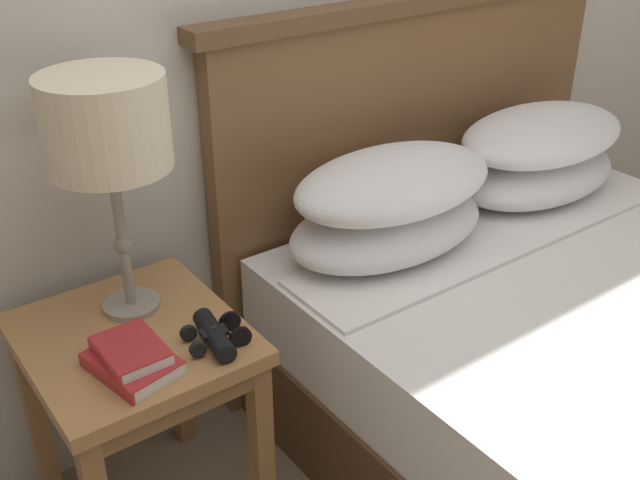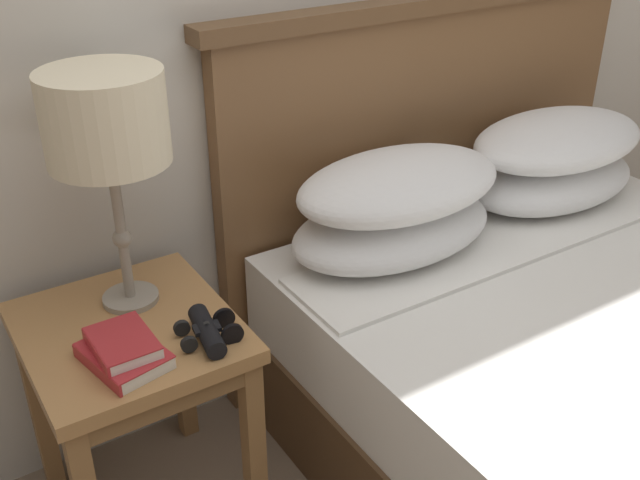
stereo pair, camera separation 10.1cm
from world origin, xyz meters
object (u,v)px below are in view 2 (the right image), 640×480
object	(u,v)px
book_on_nightstand	(123,356)
binoculars_pair	(208,331)
table_lamp	(106,124)
nightstand	(132,358)
bed	(636,393)
book_stacked_on_top	(122,343)

from	to	relation	value
book_on_nightstand	binoculars_pair	size ratio (longest dim) A/B	1.27
book_on_nightstand	table_lamp	bearing A→B (deg)	66.64
nightstand	table_lamp	size ratio (longest dim) A/B	1.04
nightstand	bed	bearing A→B (deg)	-29.06
bed	table_lamp	world-z (taller)	bed
book_on_nightstand	book_stacked_on_top	size ratio (longest dim) A/B	1.30
nightstand	binoculars_pair	size ratio (longest dim) A/B	3.48
book_on_nightstand	bed	bearing A→B (deg)	-22.73
table_lamp	book_on_nightstand	world-z (taller)	table_lamp
bed	binoculars_pair	xyz separation A→B (m)	(-0.93, 0.45, 0.28)
table_lamp	book_on_nightstand	xyz separation A→B (m)	(-0.09, -0.22, -0.42)
nightstand	binoculars_pair	world-z (taller)	binoculars_pair
table_lamp	book_on_nightstand	distance (m)	0.48
book_stacked_on_top	bed	bearing A→B (deg)	-23.06
table_lamp	bed	bearing A→B (deg)	-33.92
table_lamp	book_stacked_on_top	distance (m)	0.46
table_lamp	binoculars_pair	bearing A→B (deg)	-69.85
table_lamp	book_stacked_on_top	world-z (taller)	table_lamp
table_lamp	nightstand	bearing A→B (deg)	-114.89
nightstand	book_stacked_on_top	distance (m)	0.19
book_stacked_on_top	binoculars_pair	distance (m)	0.18
bed	book_on_nightstand	size ratio (longest dim) A/B	9.37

